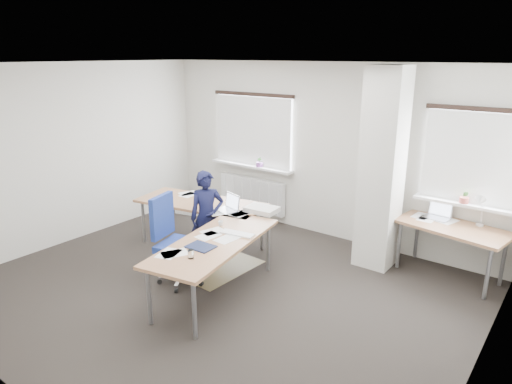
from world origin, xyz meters
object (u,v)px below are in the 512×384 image
Objects in this scene: desk_main at (211,222)px; person at (207,217)px; task_chair at (178,259)px; desk_side at (453,229)px.

person is (-0.21, 0.16, -0.02)m from desk_main.
desk_main is 2.39× the size of task_chair.
desk_main is 0.26m from person.
desk_main is 2.09× the size of person.
desk_side is at bearing 22.61° from desk_main.
person is (-2.94, -1.59, -0.01)m from desk_side.
person reaches higher than task_chair.
desk_side is at bearing -23.29° from person.
task_chair is at bearing -130.88° from person.
desk_main is at bearing -137.39° from desk_side.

